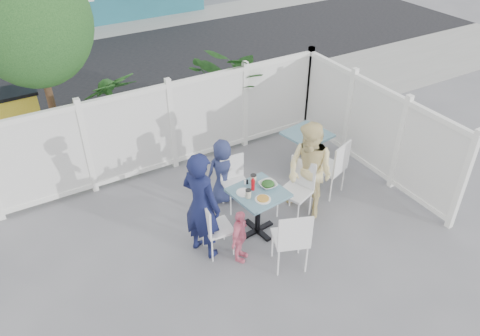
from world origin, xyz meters
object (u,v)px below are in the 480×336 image
chair_right (298,185)px  boy (223,171)px  man (201,205)px  main_table (258,201)px  chair_left (213,225)px  chair_near (292,237)px  utility_cabinet (22,127)px  spare_table (307,142)px  chair_back (235,178)px  toddler (240,236)px  woman (310,172)px

chair_right → boy: (-0.81, 0.89, -0.00)m
man → boy: bearing=-65.7°
main_table → chair_left: bearing=-176.0°
main_table → chair_near: (-0.02, -0.86, -0.00)m
utility_cabinet → main_table: (2.55, -3.83, -0.07)m
spare_table → chair_near: bearing=-131.4°
spare_table → chair_right: 1.27m
chair_left → chair_back: (0.80, 0.80, -0.00)m
main_table → chair_right: 0.75m
main_table → man: (-0.87, 0.04, 0.24)m
chair_right → man: man is taller
utility_cabinet → boy: utility_cabinet is taller
chair_left → chair_right: size_ratio=0.91×
chair_back → toddler: 1.23m
boy → utility_cabinet: bearing=-45.6°
chair_left → man: (-0.10, 0.10, 0.31)m
chair_left → boy: 1.21m
spare_table → man: bearing=-159.2°
spare_table → chair_back: 1.59m
man → utility_cabinet: bearing=0.1°
main_table → spare_table: (1.60, 0.98, -0.01)m
man → spare_table: bearing=-93.0°
main_table → chair_back: chair_back is taller
chair_left → woman: woman is taller
utility_cabinet → man: size_ratio=0.79×
chair_left → chair_back: chair_left is taller
chair_left → man: bearing=-127.9°
toddler → utility_cabinet: bearing=76.4°
man → boy: size_ratio=1.49×
main_table → boy: size_ratio=0.71×
spare_table → boy: bearing=-178.4°
utility_cabinet → main_table: bearing=-57.7°
spare_table → chair_back: chair_back is taller
utility_cabinet → chair_back: bearing=-51.4°
chair_left → chair_near: 1.10m
spare_table → boy: size_ratio=0.72×
utility_cabinet → chair_near: (2.53, -4.69, -0.07)m
chair_left → boy: size_ratio=0.79×
chair_right → spare_table: bearing=-63.8°
toddler → chair_back: bearing=24.0°
toddler → chair_left: bearing=89.8°
chair_right → chair_left: bearing=72.8°
spare_table → chair_right: bearing=-132.7°
chair_left → woman: bearing=96.7°
toddler → spare_table: bearing=-7.2°
chair_back → chair_near: bearing=94.6°
main_table → boy: (-0.07, 0.94, -0.03)m
chair_right → woman: woman is taller
woman → chair_back: bearing=-143.7°
woman → main_table: bearing=-103.0°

